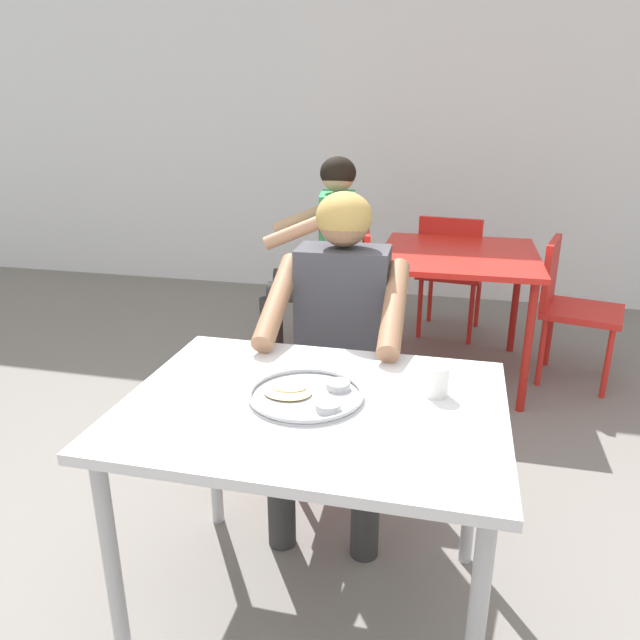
# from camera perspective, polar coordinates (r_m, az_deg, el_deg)

# --- Properties ---
(ground_plane) EXTENTS (12.00, 12.00, 0.05)m
(ground_plane) POSITION_cam_1_polar(r_m,az_deg,el_deg) (2.08, -1.82, -27.51)
(ground_plane) COLOR slate
(back_wall) EXTENTS (12.00, 0.12, 3.40)m
(back_wall) POSITION_cam_1_polar(r_m,az_deg,el_deg) (4.98, 9.55, 21.69)
(back_wall) COLOR white
(back_wall) RESTS_ON ground
(table_foreground) EXTENTS (1.04, 0.79, 0.73)m
(table_foreground) POSITION_cam_1_polar(r_m,az_deg,el_deg) (1.70, -0.62, -10.27)
(table_foreground) COLOR silver
(table_foreground) RESTS_ON ground
(thali_tray) EXTENTS (0.33, 0.33, 0.03)m
(thali_tray) POSITION_cam_1_polar(r_m,az_deg,el_deg) (1.68, -1.14, -7.12)
(thali_tray) COLOR #B7BABF
(thali_tray) RESTS_ON table_foreground
(drinking_cup) EXTENTS (0.07, 0.07, 0.09)m
(drinking_cup) POSITION_cam_1_polar(r_m,az_deg,el_deg) (1.71, 11.07, -5.61)
(drinking_cup) COLOR white
(drinking_cup) RESTS_ON table_foreground
(chair_foreground) EXTENTS (0.41, 0.41, 0.85)m
(chair_foreground) POSITION_cam_1_polar(r_m,az_deg,el_deg) (2.49, 2.61, -4.21)
(chair_foreground) COLOR red
(chair_foreground) RESTS_ON ground
(diner_foreground) EXTENTS (0.50, 0.56, 1.22)m
(diner_foreground) POSITION_cam_1_polar(r_m,az_deg,el_deg) (2.20, 1.80, -0.93)
(diner_foreground) COLOR #2F2F2F
(diner_foreground) RESTS_ON ground
(table_background_red) EXTENTS (0.87, 0.96, 0.73)m
(table_background_red) POSITION_cam_1_polar(r_m,az_deg,el_deg) (3.48, 13.05, 5.03)
(table_background_red) COLOR red
(table_background_red) RESTS_ON ground
(chair_red_left) EXTENTS (0.49, 0.49, 0.82)m
(chair_red_left) POSITION_cam_1_polar(r_m,az_deg,el_deg) (3.64, 2.53, 3.30)
(chair_red_left) COLOR red
(chair_red_left) RESTS_ON ground
(chair_red_right) EXTENTS (0.50, 0.49, 0.81)m
(chair_red_right) POSITION_cam_1_polar(r_m,az_deg,el_deg) (3.64, 22.68, 1.71)
(chair_red_right) COLOR red
(chair_red_right) RESTS_ON ground
(chair_red_far) EXTENTS (0.48, 0.50, 0.84)m
(chair_red_far) POSITION_cam_1_polar(r_m,az_deg,el_deg) (4.11, 12.37, 4.99)
(chair_red_far) COLOR red
(chair_red_far) RESTS_ON ground
(patron_background) EXTENTS (0.60, 0.56, 1.24)m
(patron_background) POSITION_cam_1_polar(r_m,az_deg,el_deg) (3.53, 0.22, 7.20)
(patron_background) COLOR #2D2D2D
(patron_background) RESTS_ON ground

